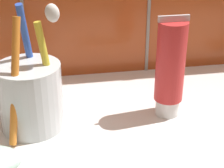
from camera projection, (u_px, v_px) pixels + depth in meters
sink_counter at (163, 131)px, 50.17cm from camera, size 79.27×35.36×2.00cm
toothbrush_cup at (30, 94)px, 47.29cm from camera, size 8.69×12.05×18.18cm
toothpaste_tube at (170, 68)px, 49.09cm from camera, size 4.04×3.85×14.05cm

